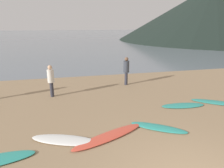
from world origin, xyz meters
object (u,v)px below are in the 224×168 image
Objects in this scene: surfboard_2 at (109,136)px; person_0 at (51,78)px; surfboard_5 at (217,103)px; surfboard_4 at (183,105)px; surfboard_1 at (65,140)px; person_2 at (126,69)px; surfboard_3 at (158,128)px.

person_0 is (-1.93, 4.23, 0.88)m from surfboard_2.
surfboard_5 is 7.74m from person_0.
person_0 is (-5.57, 2.52, 0.89)m from surfboard_4.
person_0 is at bearing 119.40° from surfboard_1.
surfboard_4 is 1.18× the size of person_2.
surfboard_4 is 1.67m from surfboard_5.
surfboard_1 is at bearing -156.77° from surfboard_4.
surfboard_3 is (3.12, 0.08, -0.01)m from surfboard_1.
surfboard_3 is 2.44m from surfboard_4.
person_0 is at bearing 102.91° from person_2.
surfboard_2 is at bearing 156.00° from person_2.
surfboard_1 is at bearing -133.49° from surfboard_5.
surfboard_5 is at bearing 3.67° from surfboard_4.
person_2 reaches higher than surfboard_5.
person_2 is (3.52, 5.23, 0.91)m from surfboard_1.
surfboard_1 is 1.36m from surfboard_2.
surfboard_5 is (1.67, -0.05, 0.00)m from surfboard_4.
surfboard_2 reaches higher than surfboard_4.
surfboard_2 is at bearing 18.14° from surfboard_1.
surfboard_4 is 1.22× the size of person_0.
surfboard_4 is (1.89, 1.54, -0.00)m from surfboard_3.
person_2 is at bearing 119.75° from surfboard_3.
surfboard_4 is at bearing 39.56° from surfboard_1.
surfboard_1 reaches higher than surfboard_4.
surfboard_1 is 1.10× the size of surfboard_4.
surfboard_5 is 1.38× the size of person_0.
person_2 is (-3.16, 3.65, 0.92)m from surfboard_5.
surfboard_3 is at bearing 139.61° from person_0.
surfboard_2 is 1.38× the size of surfboard_4.
surfboard_3 is 3.86m from surfboard_5.
surfboard_4 is (5.00, 1.63, -0.02)m from surfboard_1.
surfboard_3 reaches higher than surfboard_4.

